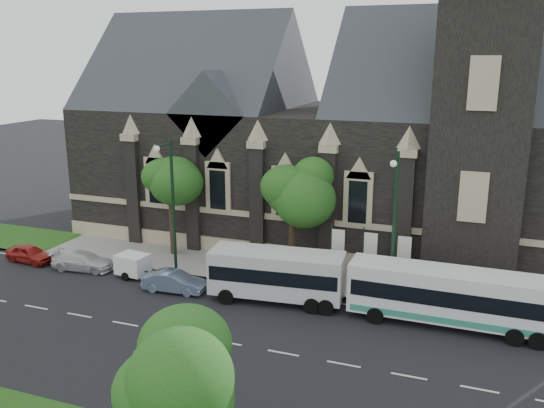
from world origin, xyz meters
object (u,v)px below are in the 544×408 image
at_px(car_far_white, 83,261).
at_px(tree_park_east, 193,363).
at_px(tree_walk_right, 297,186).
at_px(tree_walk_left, 174,177).
at_px(shuttle_bus, 277,273).
at_px(car_far_red, 30,254).
at_px(street_lamp_mid, 171,200).
at_px(street_lamp_near, 394,221).
at_px(banner_flag_right, 401,257).
at_px(box_trailer, 133,264).
at_px(banner_flag_left, 335,250).
at_px(sedan, 174,282).
at_px(banner_flag_center, 367,253).
at_px(tour_coach, 451,296).

bearing_deg(car_far_white, tree_park_east, -139.74).
height_order(tree_walk_right, tree_walk_left, tree_walk_right).
distance_m(shuttle_bus, car_far_red, 18.39).
bearing_deg(street_lamp_mid, street_lamp_near, 0.00).
relative_size(banner_flag_right, box_trailer, 1.37).
distance_m(tree_walk_left, street_lamp_near, 16.22).
xyz_separation_m(tree_park_east, car_far_red, (-20.88, 15.11, -4.01)).
distance_m(tree_walk_left, box_trailer, 6.85).
bearing_deg(tree_park_east, banner_flag_left, 89.65).
xyz_separation_m(tree_walk_right, banner_flag_left, (3.08, -1.71, -3.43)).
height_order(street_lamp_mid, banner_flag_right, street_lamp_mid).
bearing_deg(tree_walk_left, car_far_red, -151.13).
distance_m(street_lamp_near, banner_flag_right, 3.34).
bearing_deg(banner_flag_right, tree_walk_right, 166.40).
bearing_deg(street_lamp_mid, sedan, -60.87).
relative_size(sedan, car_far_white, 0.92).
bearing_deg(car_far_white, shuttle_bus, -97.85).
bearing_deg(car_far_white, tree_walk_left, -49.98).
bearing_deg(tree_park_east, box_trailer, 129.52).
bearing_deg(tree_walk_left, car_far_white, -132.92).
bearing_deg(shuttle_bus, tree_walk_left, 146.16).
bearing_deg(shuttle_bus, street_lamp_mid, 163.68).
relative_size(tree_walk_right, tree_walk_left, 1.02).
bearing_deg(banner_flag_center, tree_park_east, -96.57).
bearing_deg(banner_flag_left, street_lamp_mid, -169.50).
xyz_separation_m(banner_flag_left, shuttle_bus, (-2.64, -3.33, -0.65)).
distance_m(tree_walk_left, car_far_white, 8.36).
relative_size(shuttle_bus, car_far_white, 1.89).
height_order(tree_walk_right, street_lamp_near, street_lamp_near).
bearing_deg(car_far_red, tree_walk_left, -56.34).
bearing_deg(banner_flag_center, tour_coach, -32.23).
relative_size(banner_flag_left, box_trailer, 1.37).
relative_size(street_lamp_near, banner_flag_left, 2.25).
xyz_separation_m(shuttle_bus, box_trailer, (-10.05, 0.26, -0.87)).
relative_size(street_lamp_near, car_far_red, 2.50).
distance_m(tree_park_east, car_far_white, 22.76).
height_order(banner_flag_center, shuttle_bus, banner_flag_center).
bearing_deg(car_far_red, tour_coach, -85.21).
relative_size(tree_walk_right, box_trailer, 2.67).
height_order(street_lamp_mid, shuttle_bus, street_lamp_mid).
xyz_separation_m(banner_flag_center, sedan, (-10.99, -4.24, -1.74)).
height_order(tour_coach, shuttle_bus, tour_coach).
bearing_deg(banner_flag_left, tour_coach, -24.35).
relative_size(tree_park_east, street_lamp_near, 0.70).
bearing_deg(car_far_red, tree_park_east, -121.11).
height_order(tour_coach, box_trailer, tour_coach).
bearing_deg(car_far_white, tour_coach, -97.23).
bearing_deg(street_lamp_near, banner_flag_right, 81.44).
height_order(car_far_red, car_far_white, car_far_red).
height_order(street_lamp_near, box_trailer, street_lamp_near).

